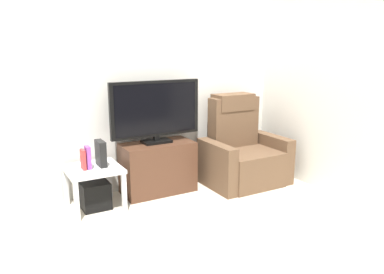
% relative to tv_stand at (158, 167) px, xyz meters
% --- Properties ---
extents(ground_plane, '(6.40, 6.40, 0.00)m').
position_rel_tv_stand_xyz_m(ground_plane, '(-0.13, -0.86, -0.29)').
color(ground_plane, beige).
extents(wall_back, '(6.40, 0.06, 2.60)m').
position_rel_tv_stand_xyz_m(wall_back, '(-0.13, 0.27, 1.01)').
color(wall_back, silver).
rests_on(wall_back, ground).
extents(wall_side, '(0.06, 4.48, 2.60)m').
position_rel_tv_stand_xyz_m(wall_side, '(1.75, -0.86, 1.01)').
color(wall_side, silver).
rests_on(wall_side, ground).
extents(tv_stand, '(0.82, 0.42, 0.58)m').
position_rel_tv_stand_xyz_m(tv_stand, '(0.00, 0.00, 0.00)').
color(tv_stand, '#4C2D1E').
rests_on(tv_stand, ground).
extents(television, '(1.06, 0.20, 0.70)m').
position_rel_tv_stand_xyz_m(television, '(-0.00, 0.02, 0.66)').
color(television, black).
rests_on(television, tv_stand).
extents(recliner_armchair, '(0.98, 0.78, 1.08)m').
position_rel_tv_stand_xyz_m(recliner_armchair, '(1.05, -0.20, 0.08)').
color(recliner_armchair, brown).
rests_on(recliner_armchair, ground).
extents(side_table, '(0.54, 0.54, 0.44)m').
position_rel_tv_stand_xyz_m(side_table, '(-0.77, -0.09, 0.08)').
color(side_table, white).
rests_on(side_table, ground).
extents(subwoofer_box, '(0.28, 0.28, 0.28)m').
position_rel_tv_stand_xyz_m(subwoofer_box, '(-0.77, -0.09, -0.15)').
color(subwoofer_box, black).
rests_on(subwoofer_box, ground).
extents(book_leftmost, '(0.03, 0.12, 0.20)m').
position_rel_tv_stand_xyz_m(book_leftmost, '(-0.87, -0.11, 0.25)').
color(book_leftmost, red).
rests_on(book_leftmost, side_table).
extents(book_middle, '(0.04, 0.11, 0.23)m').
position_rel_tv_stand_xyz_m(book_middle, '(-0.82, -0.11, 0.27)').
color(book_middle, purple).
rests_on(book_middle, side_table).
extents(game_console, '(0.07, 0.20, 0.27)m').
position_rel_tv_stand_xyz_m(game_console, '(-0.68, -0.08, 0.28)').
color(game_console, black).
rests_on(game_console, side_table).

